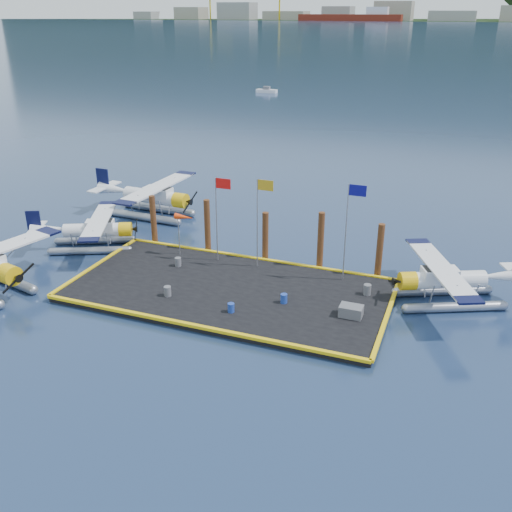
{
  "coord_description": "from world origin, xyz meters",
  "views": [
    {
      "loc": [
        13.19,
        -29.71,
        16.76
      ],
      "look_at": [
        1.09,
        2.0,
        1.99
      ],
      "focal_mm": 40.0,
      "sensor_mm": 36.0,
      "label": 1
    }
  ],
  "objects_px": {
    "drum_2": "(284,298)",
    "windsock": "(184,218)",
    "seaplane_d": "(445,282)",
    "piling_1": "(207,227)",
    "drum_3": "(168,291)",
    "flagpole_blue": "(350,219)",
    "drum_1": "(231,308)",
    "piling_4": "(379,253)",
    "crate": "(351,311)",
    "piling_2": "(265,238)",
    "seaplane_b": "(96,232)",
    "piling_0": "(154,221)",
    "flagpole_yellow": "(260,210)",
    "flagpole_red": "(219,207)",
    "piling_3": "(321,242)",
    "drum_0": "(178,262)",
    "drum_4": "(367,290)",
    "seaplane_c": "(154,199)"
  },
  "relations": [
    {
      "from": "drum_1",
      "to": "piling_4",
      "type": "xyz_separation_m",
      "value": [
        7.14,
        8.2,
        1.32
      ]
    },
    {
      "from": "drum_0",
      "to": "seaplane_b",
      "type": "bearing_deg",
      "value": 169.64
    },
    {
      "from": "piling_4",
      "to": "drum_0",
      "type": "bearing_deg",
      "value": -165.08
    },
    {
      "from": "seaplane_d",
      "to": "drum_4",
      "type": "distance_m",
      "value": 4.67
    },
    {
      "from": "flagpole_yellow",
      "to": "piling_2",
      "type": "relative_size",
      "value": 1.63
    },
    {
      "from": "flagpole_yellow",
      "to": "drum_1",
      "type": "bearing_deg",
      "value": -84.34
    },
    {
      "from": "seaplane_b",
      "to": "piling_4",
      "type": "bearing_deg",
      "value": 70.97
    },
    {
      "from": "crate",
      "to": "flagpole_red",
      "type": "distance_m",
      "value": 11.88
    },
    {
      "from": "seaplane_d",
      "to": "drum_2",
      "type": "bearing_deg",
      "value": 90.24
    },
    {
      "from": "seaplane_b",
      "to": "drum_0",
      "type": "xyz_separation_m",
      "value": [
        7.65,
        -1.4,
        -0.66
      ]
    },
    {
      "from": "drum_2",
      "to": "windsock",
      "type": "distance_m",
      "value": 10.26
    },
    {
      "from": "seaplane_d",
      "to": "piling_1",
      "type": "xyz_separation_m",
      "value": [
        -16.83,
        1.85,
        0.66
      ]
    },
    {
      "from": "piling_0",
      "to": "piling_4",
      "type": "xyz_separation_m",
      "value": [
        17.0,
        0.0,
        0.0
      ]
    },
    {
      "from": "drum_2",
      "to": "piling_3",
      "type": "distance_m",
      "value": 6.22
    },
    {
      "from": "flagpole_yellow",
      "to": "flagpole_blue",
      "type": "bearing_deg",
      "value": -0.0
    },
    {
      "from": "flagpole_red",
      "to": "piling_0",
      "type": "bearing_deg",
      "value": 165.54
    },
    {
      "from": "piling_3",
      "to": "piling_4",
      "type": "relative_size",
      "value": 1.07
    },
    {
      "from": "piling_2",
      "to": "seaplane_d",
      "type": "bearing_deg",
      "value": -8.54
    },
    {
      "from": "drum_1",
      "to": "flagpole_blue",
      "type": "xyz_separation_m",
      "value": [
        5.34,
        6.6,
        4.01
      ]
    },
    {
      "from": "crate",
      "to": "piling_2",
      "type": "xyz_separation_m",
      "value": [
        -7.53,
        6.18,
        1.17
      ]
    },
    {
      "from": "seaplane_d",
      "to": "drum_0",
      "type": "distance_m",
      "value": 17.56
    },
    {
      "from": "drum_1",
      "to": "piling_3",
      "type": "bearing_deg",
      "value": 69.02
    },
    {
      "from": "drum_1",
      "to": "flagpole_blue",
      "type": "height_order",
      "value": "flagpole_blue"
    },
    {
      "from": "drum_2",
      "to": "flagpole_yellow",
      "type": "xyz_separation_m",
      "value": [
        -3.19,
        4.41,
        3.82
      ]
    },
    {
      "from": "piling_0",
      "to": "piling_4",
      "type": "height_order",
      "value": "same"
    },
    {
      "from": "drum_2",
      "to": "windsock",
      "type": "xyz_separation_m",
      "value": [
        -8.91,
        4.41,
        2.54
      ]
    },
    {
      "from": "drum_2",
      "to": "piling_3",
      "type": "xyz_separation_m",
      "value": [
        0.61,
        6.01,
        1.46
      ]
    },
    {
      "from": "seaplane_b",
      "to": "seaplane_d",
      "type": "distance_m",
      "value": 25.11
    },
    {
      "from": "flagpole_red",
      "to": "piling_1",
      "type": "bearing_deg",
      "value": 136.85
    },
    {
      "from": "flagpole_yellow",
      "to": "flagpole_blue",
      "type": "distance_m",
      "value": 6.0
    },
    {
      "from": "seaplane_c",
      "to": "crate",
      "type": "xyz_separation_m",
      "value": [
        19.89,
        -11.99,
        -0.9
      ]
    },
    {
      "from": "piling_2",
      "to": "piling_3",
      "type": "bearing_deg",
      "value": 0.0
    },
    {
      "from": "drum_0",
      "to": "flagpole_yellow",
      "type": "xyz_separation_m",
      "value": [
        5.34,
        1.9,
        3.81
      ]
    },
    {
      "from": "flagpole_yellow",
      "to": "piling_3",
      "type": "xyz_separation_m",
      "value": [
        3.8,
        1.6,
        -2.36
      ]
    },
    {
      "from": "crate",
      "to": "windsock",
      "type": "bearing_deg",
      "value": 160.65
    },
    {
      "from": "seaplane_d",
      "to": "windsock",
      "type": "distance_m",
      "value": 17.95
    },
    {
      "from": "flagpole_yellow",
      "to": "crate",
      "type": "bearing_deg",
      "value": -32.03
    },
    {
      "from": "drum_1",
      "to": "piling_4",
      "type": "distance_m",
      "value": 10.95
    },
    {
      "from": "drum_4",
      "to": "piling_4",
      "type": "distance_m",
      "value": 3.37
    },
    {
      "from": "seaplane_b",
      "to": "flagpole_yellow",
      "type": "xyz_separation_m",
      "value": [
        12.98,
        0.5,
        3.15
      ]
    },
    {
      "from": "seaplane_c",
      "to": "piling_1",
      "type": "distance_m",
      "value": 9.79
    },
    {
      "from": "drum_2",
      "to": "flagpole_red",
      "type": "distance_m",
      "value": 8.45
    },
    {
      "from": "drum_3",
      "to": "flagpole_blue",
      "type": "xyz_separation_m",
      "value": [
        9.82,
        6.1,
        3.97
      ]
    },
    {
      "from": "drum_1",
      "to": "piling_0",
      "type": "height_order",
      "value": "piling_0"
    },
    {
      "from": "drum_4",
      "to": "piling_4",
      "type": "xyz_separation_m",
      "value": [
        0.11,
        3.12,
        1.26
      ]
    },
    {
      "from": "flagpole_yellow",
      "to": "flagpole_blue",
      "type": "xyz_separation_m",
      "value": [
        5.99,
        -0.0,
        0.17
      ]
    },
    {
      "from": "seaplane_c",
      "to": "flagpole_yellow",
      "type": "xyz_separation_m",
      "value": [
        12.56,
        -7.41,
        2.88
      ]
    },
    {
      "from": "drum_3",
      "to": "flagpole_yellow",
      "type": "height_order",
      "value": "flagpole_yellow"
    },
    {
      "from": "drum_3",
      "to": "piling_4",
      "type": "relative_size",
      "value": 0.16
    },
    {
      "from": "drum_3",
      "to": "flagpole_blue",
      "type": "height_order",
      "value": "flagpole_blue"
    }
  ]
}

